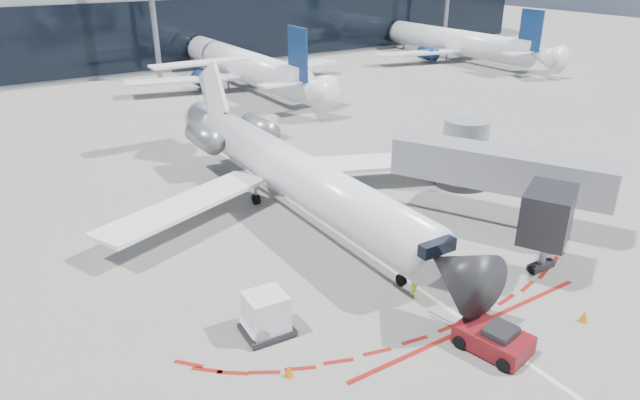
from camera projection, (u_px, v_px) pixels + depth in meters
ground at (333, 230)px, 34.69m from camera, size 260.00×260.00×0.00m
apron_centerline at (315, 218)px, 36.23m from camera, size 0.25×40.00×0.01m
apron_stop_bar at (473, 326)px, 25.80m from camera, size 14.00×0.25×0.01m
terminal_building at (82, 4)px, 81.43m from camera, size 150.00×24.15×24.00m
jet_bridge at (489, 168)px, 35.96m from camera, size 10.03×15.20×4.90m
regional_jet at (288, 169)px, 36.80m from camera, size 25.69×31.68×7.93m
pushback_tug at (493, 339)px, 24.08m from camera, size 2.54×4.84×1.23m
ramp_worker at (415, 277)px, 27.83m from camera, size 0.84×0.83×1.95m
uld_container at (266, 315)px, 24.93m from camera, size 2.23×1.93×2.01m
safety_cone_left at (289, 371)px, 22.66m from camera, size 0.39×0.39×0.54m
safety_cone_right at (584, 316)px, 26.03m from camera, size 0.40×0.40×0.56m
bg_airliner_0 at (239, 42)px, 69.14m from camera, size 33.13×35.08×10.72m
bg_airliner_1 at (455, 24)px, 86.75m from camera, size 32.69×34.61×10.58m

